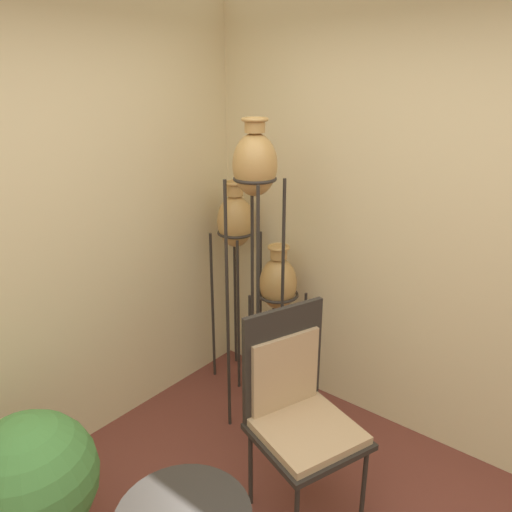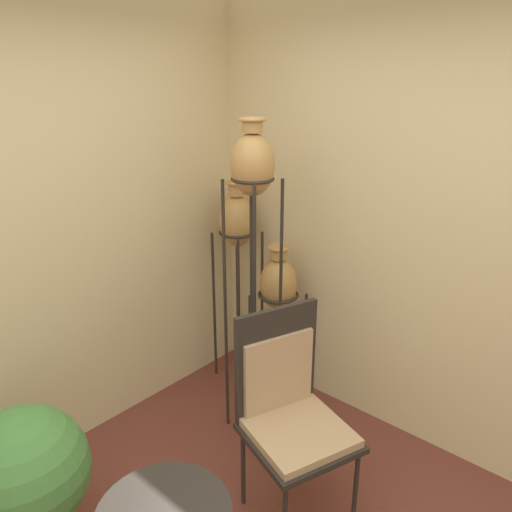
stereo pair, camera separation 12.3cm
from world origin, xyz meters
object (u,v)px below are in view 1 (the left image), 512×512
vase_stand_medium (235,226)px  vase_stand_short (278,285)px  vase_stand_tall (255,179)px  chair (297,405)px  potted_plant (32,484)px

vase_stand_medium → vase_stand_short: bearing=-90.2°
vase_stand_medium → vase_stand_short: size_ratio=1.34×
vase_stand_tall → vase_stand_medium: size_ratio=1.31×
vase_stand_tall → chair: size_ratio=1.78×
vase_stand_medium → chair: size_ratio=1.36×
vase_stand_medium → chair: bearing=-125.1°
vase_stand_short → potted_plant: vase_stand_short is taller
vase_stand_tall → potted_plant: 1.84m
vase_stand_medium → potted_plant: vase_stand_medium is taller
potted_plant → chair: bearing=-34.8°
vase_stand_tall → vase_stand_medium: (0.37, 0.47, -0.44)m
chair → potted_plant: chair is taller
potted_plant → vase_stand_tall: bearing=-5.7°
vase_stand_short → potted_plant: size_ratio=1.43×
vase_stand_short → potted_plant: bearing=178.6°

